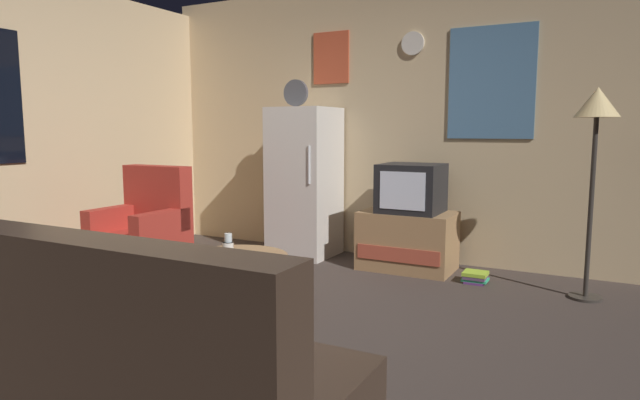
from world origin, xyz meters
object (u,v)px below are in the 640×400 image
object	(u,v)px
coffee_table	(236,286)
couch	(137,380)
mug_ceramic_white	(228,249)
book_stack	(475,277)
armchair	(142,238)
wine_glass	(228,244)
tv_stand	(407,241)
fridge	(305,182)
mug_ceramic_tan	(228,249)
crt_tv	(411,188)
standing_lamp	(596,119)
remote_control	(232,259)

from	to	relation	value
coffee_table	couch	world-z (taller)	couch
mug_ceramic_white	book_stack	bearing A→B (deg)	50.87
armchair	couch	xyz separation A→B (m)	(2.01, -1.99, -0.03)
coffee_table	wine_glass	bearing A→B (deg)	-171.87
coffee_table	mug_ceramic_white	distance (m)	0.26
tv_stand	armchair	bearing A→B (deg)	-146.86
fridge	tv_stand	xyz separation A→B (m)	(1.12, -0.07, -0.49)
coffee_table	armchair	bearing A→B (deg)	160.35
wine_glass	mug_ceramic_tan	size ratio (longest dim) A/B	1.67
crt_tv	mug_ceramic_tan	distance (m)	1.95
book_stack	coffee_table	bearing A→B (deg)	-128.46
standing_lamp	wine_glass	xyz separation A→B (m)	(-2.17, -1.58, -0.85)
wine_glass	couch	world-z (taller)	couch
couch	standing_lamp	bearing A→B (deg)	64.30
tv_stand	armchair	distance (m)	2.38
crt_tv	coffee_table	bearing A→B (deg)	-109.93
standing_lamp	remote_control	size ratio (longest dim) A/B	10.60
standing_lamp	coffee_table	xyz separation A→B (m)	(-2.12, -1.57, -1.14)
tv_stand	book_stack	world-z (taller)	tv_stand
mug_ceramic_white	remote_control	world-z (taller)	mug_ceramic_white
tv_stand	remote_control	world-z (taller)	tv_stand
fridge	book_stack	world-z (taller)	fridge
standing_lamp	remote_control	distance (m)	2.81
mug_ceramic_tan	remote_control	xyz separation A→B (m)	(0.11, -0.10, -0.03)
crt_tv	wine_glass	distance (m)	1.94
fridge	coffee_table	xyz separation A→B (m)	(0.50, -1.86, -0.54)
fridge	armchair	distance (m)	1.67
standing_lamp	coffee_table	size ratio (longest dim) A/B	2.21
crt_tv	coffee_table	xyz separation A→B (m)	(-0.65, -1.79, -0.54)
tv_stand	wine_glass	size ratio (longest dim) A/B	5.60
wine_glass	mug_ceramic_white	world-z (taller)	wine_glass
standing_lamp	coffee_table	distance (m)	2.87
crt_tv	couch	world-z (taller)	crt_tv
coffee_table	mug_ceramic_tan	bearing A→B (deg)	-162.00
tv_stand	wine_glass	xyz separation A→B (m)	(-0.67, -1.79, 0.24)
mug_ceramic_tan	armchair	bearing A→B (deg)	159.14
wine_glass	book_stack	world-z (taller)	wine_glass
tv_stand	mug_ceramic_white	xyz separation A→B (m)	(-0.67, -1.81, 0.21)
crt_tv	mug_ceramic_tan	world-z (taller)	crt_tv
remote_control	book_stack	world-z (taller)	remote_control
tv_stand	coffee_table	bearing A→B (deg)	-109.13
standing_lamp	armchair	size ratio (longest dim) A/B	1.66
crt_tv	coffee_table	distance (m)	1.98
mug_ceramic_tan	armchair	distance (m)	1.42
tv_stand	book_stack	xyz separation A→B (m)	(0.66, -0.18, -0.22)
wine_glass	coffee_table	bearing A→B (deg)	8.13
crt_tv	fridge	bearing A→B (deg)	176.38
remote_control	book_stack	size ratio (longest dim) A/B	0.73
fridge	couch	xyz separation A→B (m)	(1.15, -3.36, -0.44)
couch	book_stack	distance (m)	3.19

